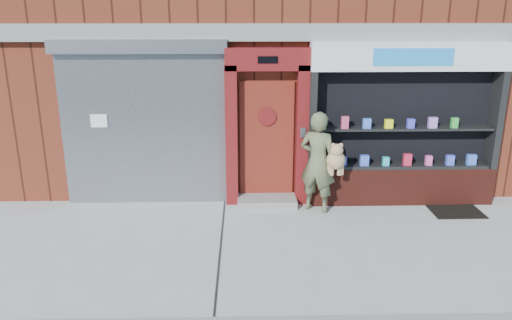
{
  "coord_description": "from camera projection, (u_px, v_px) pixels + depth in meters",
  "views": [
    {
      "loc": [
        -1.17,
        -7.02,
        3.58
      ],
      "look_at": [
        -0.97,
        1.0,
        1.11
      ],
      "focal_mm": 35.0,
      "sensor_mm": 36.0,
      "label": 1
    }
  ],
  "objects": [
    {
      "name": "woman",
      "position": [
        319.0,
        162.0,
        8.89
      ],
      "size": [
        0.87,
        0.71,
        1.84
      ],
      "color": "#585F3E",
      "rests_on": "ground"
    },
    {
      "name": "pharmacy_bay",
      "position": [
        403.0,
        132.0,
        9.16
      ],
      "size": [
        3.5,
        0.41,
        3.0
      ],
      "color": "#551C14",
      "rests_on": "ground"
    },
    {
      "name": "shutter_bay",
      "position": [
        143.0,
        114.0,
        9.06
      ],
      "size": [
        3.1,
        0.3,
        3.04
      ],
      "color": "gray",
      "rests_on": "ground"
    },
    {
      "name": "doormat",
      "position": [
        456.0,
        212.0,
        9.06
      ],
      "size": [
        0.91,
        0.64,
        0.02
      ],
      "primitive_type": "cube",
      "rotation": [
        0.0,
        0.0,
        0.01
      ],
      "color": "black",
      "rests_on": "ground"
    },
    {
      "name": "ground",
      "position": [
        320.0,
        246.0,
        7.79
      ],
      "size": [
        80.0,
        80.0,
        0.0
      ],
      "primitive_type": "plane",
      "color": "#9E9E99",
      "rests_on": "ground"
    },
    {
      "name": "red_door_bay",
      "position": [
        267.0,
        128.0,
        9.12
      ],
      "size": [
        1.52,
        0.58,
        2.9
      ],
      "color": "#560E10",
      "rests_on": "ground"
    }
  ]
}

